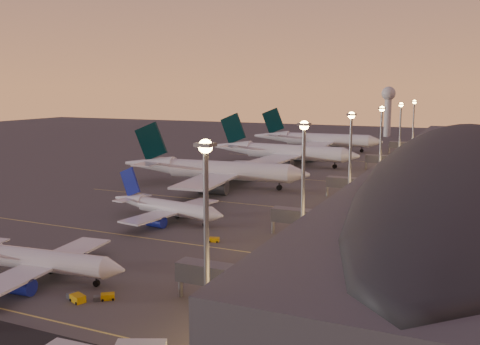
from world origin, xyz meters
name	(u,v)px	position (x,y,z in m)	size (l,w,h in m)	color
ground	(150,231)	(0.00, 0.00, 0.00)	(700.00, 700.00, 0.00)	#464441
airliner_narrow_south	(34,260)	(-0.88, -33.29, 3.26)	(35.34, 31.73, 12.61)	silver
airliner_narrow_north	(166,207)	(-2.14, 10.42, 3.16)	(34.17, 30.81, 12.21)	silver
airliner_wide_near	(213,170)	(-12.40, 55.40, 5.33)	(64.74, 59.30, 20.71)	silver
airliner_wide_mid	(282,152)	(-8.65, 110.63, 5.45)	(66.13, 60.23, 21.17)	silver
airliner_wide_far	(316,140)	(-10.28, 166.37, 5.53)	(67.14, 61.11, 21.50)	silver
terminal_building	(461,167)	(61.84, 72.47, 8.78)	(56.35, 255.00, 17.46)	#46464A
light_masts	(369,136)	(36.00, 65.00, 17.55)	(2.20, 217.20, 25.90)	slate
radar_tower	(388,103)	(10.00, 260.00, 21.87)	(9.00, 9.00, 32.50)	silver
lane_markings	(227,198)	(0.00, 40.00, 0.01)	(90.00, 180.36, 0.00)	#D8C659
baggage_tug_a	(76,298)	(12.42, -38.13, 0.51)	(3.99, 2.71, 1.11)	#C38E06
baggage_tug_b	(105,297)	(16.11, -35.93, 0.43)	(3.23, 2.88, 0.94)	#C38E06
baggage_tug_c	(212,240)	(16.76, -1.54, 0.43)	(3.39, 2.04, 0.95)	#C38E06
baggage_tug_d	(301,237)	(33.24, 7.88, 0.46)	(3.61, 2.36, 1.00)	#C38E06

